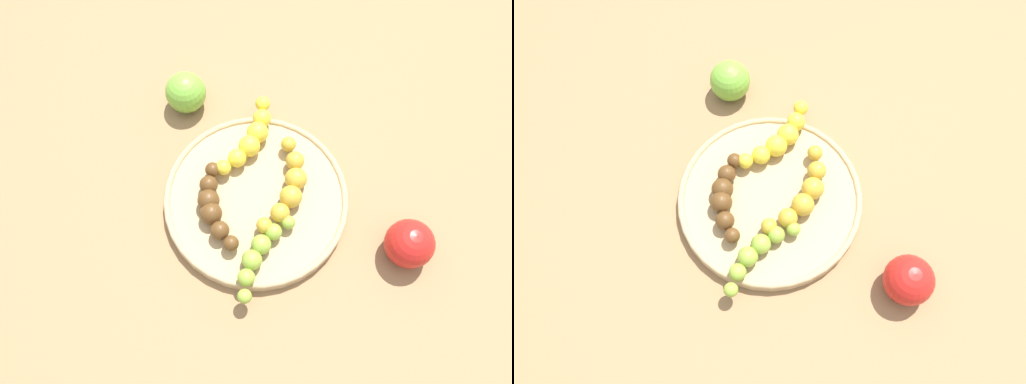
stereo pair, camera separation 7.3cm
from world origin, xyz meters
TOP-DOWN VIEW (x-y plane):
  - ground_plane at (0.00, 0.00)m, footprint 2.40×2.40m
  - fruit_bowl at (0.00, 0.00)m, footprint 0.29×0.29m
  - banana_yellow at (-0.09, 0.03)m, footprint 0.10×0.13m
  - banana_overripe at (-0.01, -0.07)m, footprint 0.14×0.06m
  - banana_green at (0.09, -0.04)m, footprint 0.09×0.13m
  - banana_spotted at (0.01, 0.05)m, footprint 0.13×0.12m
  - apple_red at (0.17, 0.16)m, footprint 0.07×0.07m
  - apple_green at (-0.21, -0.02)m, footprint 0.07×0.07m

SIDE VIEW (x-z plane):
  - ground_plane at x=0.00m, z-range 0.00..0.00m
  - fruit_bowl at x=0.00m, z-range 0.00..0.02m
  - apple_green at x=-0.21m, z-range 0.00..0.07m
  - banana_green at x=0.09m, z-range 0.02..0.05m
  - apple_red at x=0.17m, z-range 0.00..0.07m
  - banana_overripe at x=-0.01m, z-range 0.02..0.05m
  - banana_spotted at x=0.01m, z-range 0.02..0.05m
  - banana_yellow at x=-0.09m, z-range 0.02..0.05m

